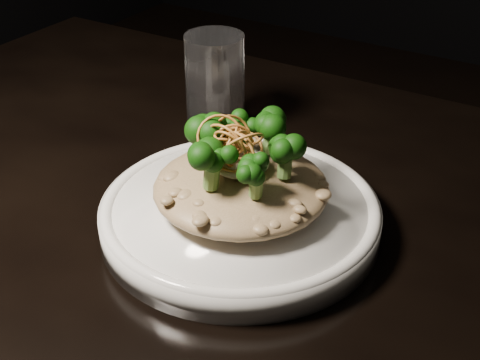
% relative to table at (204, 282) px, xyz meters
% --- Properties ---
extents(table, '(1.10, 0.80, 0.75)m').
position_rel_table_xyz_m(table, '(0.00, 0.00, 0.00)').
color(table, black).
rests_on(table, ground).
extents(plate, '(0.27, 0.27, 0.03)m').
position_rel_table_xyz_m(plate, '(0.04, 0.00, 0.10)').
color(plate, white).
rests_on(plate, table).
extents(risotto, '(0.17, 0.17, 0.04)m').
position_rel_table_xyz_m(risotto, '(0.04, 0.01, 0.13)').
color(risotto, brown).
rests_on(risotto, plate).
extents(broccoli, '(0.11, 0.11, 0.04)m').
position_rel_table_xyz_m(broccoli, '(0.04, 0.00, 0.17)').
color(broccoli, black).
rests_on(broccoli, risotto).
extents(cheese, '(0.05, 0.05, 0.01)m').
position_rel_table_xyz_m(cheese, '(0.04, 0.01, 0.15)').
color(cheese, silver).
rests_on(cheese, risotto).
extents(shallots, '(0.05, 0.05, 0.03)m').
position_rel_table_xyz_m(shallots, '(0.04, 0.01, 0.18)').
color(shallots, brown).
rests_on(shallots, cheese).
extents(drinking_glass, '(0.09, 0.09, 0.12)m').
position_rel_table_xyz_m(drinking_glass, '(-0.09, 0.16, 0.14)').
color(drinking_glass, silver).
rests_on(drinking_glass, table).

